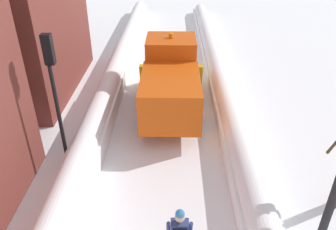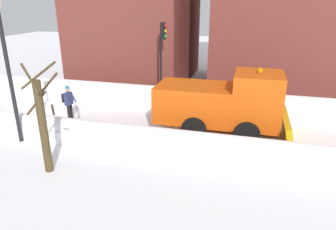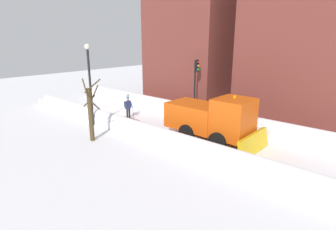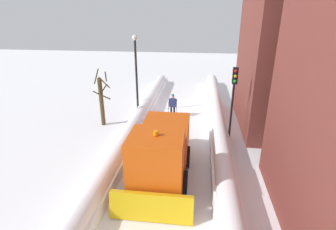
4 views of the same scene
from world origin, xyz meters
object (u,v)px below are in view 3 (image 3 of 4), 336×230
(skier, at_px, (128,106))
(traffic_light_pole, at_px, (196,78))
(bare_tree_near, at_px, (91,112))
(street_lamp, at_px, (89,76))
(plow_truck, at_px, (213,118))

(skier, xyz_separation_m, traffic_light_pole, (-3.79, 3.81, 2.23))
(skier, bearing_deg, bare_tree_near, 23.48)
(skier, height_order, bare_tree_near, bare_tree_near)
(skier, bearing_deg, street_lamp, -13.66)
(street_lamp, bearing_deg, bare_tree_near, 56.09)
(skier, height_order, street_lamp, street_lamp)
(street_lamp, bearing_deg, plow_truck, 110.35)
(bare_tree_near, bearing_deg, traffic_light_pole, 167.92)
(plow_truck, bearing_deg, street_lamp, -69.65)
(traffic_light_pole, height_order, bare_tree_near, traffic_light_pole)
(plow_truck, relative_size, skier, 3.31)
(skier, distance_m, traffic_light_pole, 5.82)
(street_lamp, xyz_separation_m, bare_tree_near, (1.81, 2.70, -1.82))
(street_lamp, height_order, bare_tree_near, street_lamp)
(plow_truck, distance_m, skier, 7.69)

